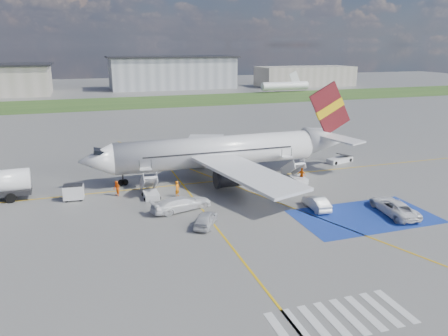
{
  "coord_description": "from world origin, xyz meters",
  "views": [
    {
      "loc": [
        -16.41,
        -38.38,
        16.65
      ],
      "look_at": [
        -1.67,
        5.79,
        3.5
      ],
      "focal_mm": 35.0,
      "sensor_mm": 36.0,
      "label": 1
    }
  ],
  "objects_px": {
    "gpu_cart": "(74,193)",
    "belt_loader": "(340,160)",
    "car_silver_a": "(206,219)",
    "van_white_b": "(181,201)",
    "car_silver_b": "(316,203)",
    "van_white_a": "(394,204)",
    "airliner": "(227,150)"
  },
  "relations": [
    {
      "from": "gpu_cart",
      "to": "belt_loader",
      "type": "xyz_separation_m",
      "value": [
        37.21,
        4.75,
        -0.47
      ]
    },
    {
      "from": "gpu_cart",
      "to": "belt_loader",
      "type": "relative_size",
      "value": 0.48
    },
    {
      "from": "car_silver_a",
      "to": "van_white_b",
      "type": "height_order",
      "value": "van_white_b"
    },
    {
      "from": "gpu_cart",
      "to": "car_silver_b",
      "type": "relative_size",
      "value": 0.54
    },
    {
      "from": "gpu_cart",
      "to": "van_white_a",
      "type": "height_order",
      "value": "van_white_a"
    },
    {
      "from": "airliner",
      "to": "belt_loader",
      "type": "xyz_separation_m",
      "value": [
        17.95,
        1.11,
        -3.05
      ]
    },
    {
      "from": "airliner",
      "to": "gpu_cart",
      "type": "distance_m",
      "value": 19.77
    },
    {
      "from": "belt_loader",
      "to": "van_white_a",
      "type": "bearing_deg",
      "value": -124.17
    },
    {
      "from": "airliner",
      "to": "car_silver_b",
      "type": "height_order",
      "value": "airliner"
    },
    {
      "from": "belt_loader",
      "to": "car_silver_a",
      "type": "relative_size",
      "value": 1.15
    },
    {
      "from": "car_silver_b",
      "to": "gpu_cart",
      "type": "bearing_deg",
      "value": -21.1
    },
    {
      "from": "airliner",
      "to": "car_silver_a",
      "type": "distance_m",
      "value": 17.09
    },
    {
      "from": "van_white_a",
      "to": "van_white_b",
      "type": "relative_size",
      "value": 1.05
    },
    {
      "from": "airliner",
      "to": "van_white_a",
      "type": "distance_m",
      "value": 21.81
    },
    {
      "from": "airliner",
      "to": "car_silver_a",
      "type": "bearing_deg",
      "value": -115.79
    },
    {
      "from": "airliner",
      "to": "van_white_a",
      "type": "relative_size",
      "value": 7.06
    },
    {
      "from": "car_silver_a",
      "to": "car_silver_b",
      "type": "height_order",
      "value": "car_silver_a"
    },
    {
      "from": "belt_loader",
      "to": "car_silver_b",
      "type": "distance_m",
      "value": 20.43
    },
    {
      "from": "car_silver_b",
      "to": "van_white_a",
      "type": "relative_size",
      "value": 0.81
    },
    {
      "from": "gpu_cart",
      "to": "van_white_a",
      "type": "relative_size",
      "value": 0.44
    },
    {
      "from": "airliner",
      "to": "belt_loader",
      "type": "height_order",
      "value": "airliner"
    },
    {
      "from": "car_silver_a",
      "to": "van_white_b",
      "type": "relative_size",
      "value": 0.83
    },
    {
      "from": "airliner",
      "to": "gpu_cart",
      "type": "bearing_deg",
      "value": -169.3
    },
    {
      "from": "car_silver_a",
      "to": "car_silver_b",
      "type": "bearing_deg",
      "value": -146.86
    },
    {
      "from": "gpu_cart",
      "to": "van_white_b",
      "type": "height_order",
      "value": "van_white_b"
    },
    {
      "from": "van_white_a",
      "to": "car_silver_a",
      "type": "bearing_deg",
      "value": -0.96
    },
    {
      "from": "van_white_b",
      "to": "airliner",
      "type": "bearing_deg",
      "value": -53.44
    },
    {
      "from": "van_white_b",
      "to": "van_white_a",
      "type": "bearing_deg",
      "value": -124.84
    },
    {
      "from": "airliner",
      "to": "van_white_a",
      "type": "height_order",
      "value": "airliner"
    },
    {
      "from": "car_silver_b",
      "to": "van_white_b",
      "type": "relative_size",
      "value": 0.85
    },
    {
      "from": "belt_loader",
      "to": "car_silver_b",
      "type": "xyz_separation_m",
      "value": [
        -13.03,
        -15.74,
        0.36
      ]
    },
    {
      "from": "van_white_b",
      "to": "belt_loader",
      "type": "bearing_deg",
      "value": -80.43
    }
  ]
}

